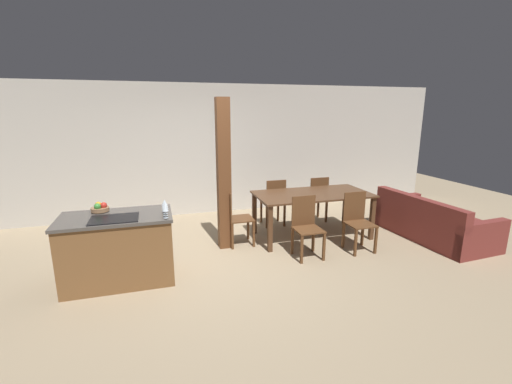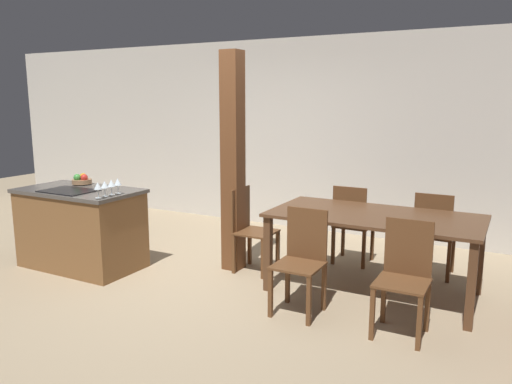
# 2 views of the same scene
# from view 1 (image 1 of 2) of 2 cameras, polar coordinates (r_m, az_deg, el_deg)

# --- Properties ---
(ground_plane) EXTENTS (16.00, 16.00, 0.00)m
(ground_plane) POSITION_cam_1_polar(r_m,az_deg,el_deg) (5.21, -5.82, -11.16)
(ground_plane) COLOR #9E896B
(wall_back) EXTENTS (11.20, 0.08, 2.70)m
(wall_back) POSITION_cam_1_polar(r_m,az_deg,el_deg) (7.28, -9.85, 6.85)
(wall_back) COLOR beige
(wall_back) RESTS_ON ground_plane
(kitchen_island) EXTENTS (1.36, 0.76, 0.89)m
(kitchen_island) POSITION_cam_1_polar(r_m,az_deg,el_deg) (4.76, -21.92, -8.74)
(kitchen_island) COLOR brown
(kitchen_island) RESTS_ON ground_plane
(fruit_bowl) EXTENTS (0.22, 0.22, 0.12)m
(fruit_bowl) POSITION_cam_1_polar(r_m,az_deg,el_deg) (4.86, -24.57, -2.41)
(fruit_bowl) COLOR #99704C
(fruit_bowl) RESTS_ON kitchen_island
(wine_glass_near) EXTENTS (0.08, 0.08, 0.16)m
(wine_glass_near) POSITION_cam_1_polar(r_m,az_deg,el_deg) (4.27, -14.88, -2.68)
(wine_glass_near) COLOR silver
(wine_glass_near) RESTS_ON kitchen_island
(wine_glass_middle) EXTENTS (0.08, 0.08, 0.16)m
(wine_glass_middle) POSITION_cam_1_polar(r_m,az_deg,el_deg) (4.36, -14.93, -2.35)
(wine_glass_middle) COLOR silver
(wine_glass_middle) RESTS_ON kitchen_island
(wine_glass_far) EXTENTS (0.08, 0.08, 0.16)m
(wine_glass_far) POSITION_cam_1_polar(r_m,az_deg,el_deg) (4.45, -14.97, -2.04)
(wine_glass_far) COLOR silver
(wine_glass_far) RESTS_ON kitchen_island
(wine_glass_end) EXTENTS (0.08, 0.08, 0.16)m
(wine_glass_end) POSITION_cam_1_polar(r_m,az_deg,el_deg) (4.53, -15.01, -1.74)
(wine_glass_end) COLOR silver
(wine_glass_end) RESTS_ON kitchen_island
(dining_table) EXTENTS (1.96, 1.00, 0.78)m
(dining_table) POSITION_cam_1_polar(r_m,az_deg,el_deg) (5.97, 9.39, -1.07)
(dining_table) COLOR #51331E
(dining_table) RESTS_ON ground_plane
(dining_chair_near_left) EXTENTS (0.40, 0.40, 0.91)m
(dining_chair_near_left) POSITION_cam_1_polar(r_m,az_deg,el_deg) (5.22, 8.37, -5.55)
(dining_chair_near_left) COLOR brown
(dining_chair_near_left) RESTS_ON ground_plane
(dining_chair_near_right) EXTENTS (0.40, 0.40, 0.91)m
(dining_chair_near_right) POSITION_cam_1_polar(r_m,az_deg,el_deg) (5.63, 16.59, -4.54)
(dining_chair_near_right) COLOR brown
(dining_chair_near_right) RESTS_ON ground_plane
(dining_chair_far_left) EXTENTS (0.40, 0.40, 0.91)m
(dining_chair_far_left) POSITION_cam_1_polar(r_m,az_deg,el_deg) (6.50, 3.03, -1.59)
(dining_chair_far_left) COLOR brown
(dining_chair_far_left) RESTS_ON ground_plane
(dining_chair_far_right) EXTENTS (0.40, 0.40, 0.91)m
(dining_chair_far_right) POSITION_cam_1_polar(r_m,az_deg,el_deg) (6.84, 10.03, -1.02)
(dining_chair_far_right) COLOR brown
(dining_chair_far_right) RESTS_ON ground_plane
(dining_chair_head_end) EXTENTS (0.40, 0.40, 0.91)m
(dining_chair_head_end) POSITION_cam_1_polar(r_m,az_deg,el_deg) (5.58, -3.37, -4.14)
(dining_chair_head_end) COLOR brown
(dining_chair_head_end) RESTS_ON ground_plane
(couch) EXTENTS (1.07, 1.93, 0.76)m
(couch) POSITION_cam_1_polar(r_m,az_deg,el_deg) (6.67, 27.32, -4.70)
(couch) COLOR maroon
(couch) RESTS_ON ground_plane
(timber_post) EXTENTS (0.20, 0.20, 2.36)m
(timber_post) POSITION_cam_1_polar(r_m,az_deg,el_deg) (5.34, -5.40, 2.77)
(timber_post) COLOR brown
(timber_post) RESTS_ON ground_plane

